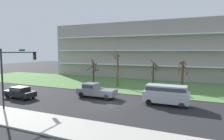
{
  "coord_description": "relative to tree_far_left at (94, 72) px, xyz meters",
  "views": [
    {
      "loc": [
        10.2,
        -21.18,
        6.35
      ],
      "look_at": [
        -1.82,
        6.0,
        3.53
      ],
      "focal_mm": 32.02,
      "sensor_mm": 36.0,
      "label": 1
    }
  ],
  "objects": [
    {
      "name": "ground",
      "position": [
        8.21,
        -11.79,
        -2.46
      ],
      "size": [
        160.0,
        160.0,
        0.0
      ],
      "primitive_type": "plane",
      "color": "#232326"
    },
    {
      "name": "sidewalk_curb_near",
      "position": [
        8.21,
        -19.79,
        -2.38
      ],
      "size": [
        80.0,
        4.0,
        0.15
      ],
      "primitive_type": "cube",
      "color": "#ADA89E",
      "rests_on": "ground"
    },
    {
      "name": "grass_lawn_strip",
      "position": [
        8.21,
        2.21,
        -2.42
      ],
      "size": [
        80.0,
        16.0,
        0.08
      ],
      "primitive_type": "cube",
      "color": "#547F42",
      "rests_on": "ground"
    },
    {
      "name": "apartment_building",
      "position": [
        8.21,
        15.69,
        4.03
      ],
      "size": [
        49.53,
        11.9,
        12.98
      ],
      "color": "#9E938C",
      "rests_on": "ground"
    },
    {
      "name": "tree_far_left",
      "position": [
        0.0,
        0.0,
        0.0
      ],
      "size": [
        2.12,
        2.05,
        5.0
      ],
      "color": "#423023",
      "rests_on": "ground"
    },
    {
      "name": "tree_left",
      "position": [
        4.98,
        -0.23,
        0.8
      ],
      "size": [
        1.84,
        1.41,
        6.38
      ],
      "color": "brown",
      "rests_on": "ground"
    },
    {
      "name": "tree_center",
      "position": [
        11.39,
        0.18,
        0.08
      ],
      "size": [
        1.47,
        1.58,
        4.97
      ],
      "color": "#423023",
      "rests_on": "ground"
    },
    {
      "name": "tree_right",
      "position": [
        15.93,
        0.39,
        0.21
      ],
      "size": [
        1.62,
        1.54,
        4.9
      ],
      "color": "#4C3828",
      "rests_on": "ground"
    },
    {
      "name": "sedan_black_near_left",
      "position": [
        -3.61,
        -13.79,
        -1.59
      ],
      "size": [
        4.48,
        2.01,
        1.57
      ],
      "rotation": [
        0.0,
        0.0,
        -0.05
      ],
      "color": "black",
      "rests_on": "ground"
    },
    {
      "name": "van_silver_center_left",
      "position": [
        14.9,
        -9.29,
        -1.06
      ],
      "size": [
        5.22,
        2.05,
        2.36
      ],
      "rotation": [
        0.0,
        0.0,
        3.13
      ],
      "color": "#B7BABF",
      "rests_on": "ground"
    },
    {
      "name": "pickup_gray_center_right",
      "position": [
        5.42,
        -9.28,
        -1.44
      ],
      "size": [
        5.42,
        2.05,
        1.95
      ],
      "rotation": [
        0.0,
        0.0,
        3.13
      ],
      "color": "slate",
      "rests_on": "ground"
    },
    {
      "name": "traffic_signal_mast",
      "position": [
        -0.88,
        -16.74,
        2.04
      ],
      "size": [
        0.9,
        5.07,
        6.61
      ],
      "color": "black",
      "rests_on": "ground"
    }
  ]
}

